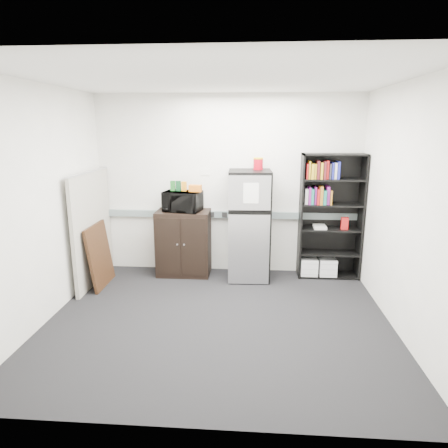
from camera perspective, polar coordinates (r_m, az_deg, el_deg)
name	(u,v)px	position (r m, az deg, el deg)	size (l,w,h in m)	color
floor	(218,320)	(4.84, -0.83, -13.56)	(4.00, 4.00, 0.00)	black
wall_back	(228,185)	(6.11, 0.58, 5.54)	(4.00, 0.02, 2.70)	silver
wall_right	(405,211)	(4.66, 24.43, 1.75)	(0.02, 3.50, 2.70)	silver
wall_left	(43,205)	(4.98, -24.49, 2.44)	(0.02, 3.50, 2.70)	silver
ceiling	(217,78)	(4.33, -0.96, 20.11)	(4.00, 3.50, 0.02)	white
electrical_raceway	(228,215)	(6.16, 0.55, 1.35)	(3.92, 0.05, 0.10)	gray
wall_note	(205,172)	(6.11, -2.72, 7.42)	(0.14, 0.00, 0.10)	white
bookshelf	(329,214)	(6.09, 14.77, 1.44)	(0.90, 0.34, 1.85)	black
cubicle_partition	(92,228)	(6.00, -18.29, -0.55)	(0.06, 1.30, 1.62)	gray
cabinet	(184,243)	(6.13, -5.76, -2.68)	(0.80, 0.53, 0.99)	black
microwave	(183,201)	(5.96, -5.94, 3.25)	(0.54, 0.36, 0.30)	black
snack_box_a	(173,186)	(5.99, -7.32, 5.42)	(0.07, 0.05, 0.15)	#19581E
snack_box_b	(178,186)	(5.97, -6.53, 5.42)	(0.07, 0.05, 0.15)	#0C3819
snack_box_c	(184,186)	(5.96, -5.73, 5.38)	(0.07, 0.05, 0.14)	orange
snack_bag	(195,188)	(5.88, -4.12, 5.11)	(0.18, 0.10, 0.10)	orange
refrigerator	(249,225)	(5.88, 3.63, -0.21)	(0.63, 0.65, 1.61)	black
coffee_can	(258,163)	(5.86, 4.91, 8.69)	(0.14, 0.14, 0.19)	#AC0718
framed_poster	(100,255)	(5.93, -17.31, -4.30)	(0.16, 0.70, 0.89)	black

